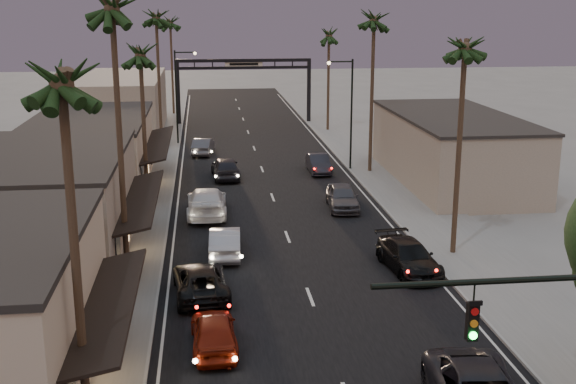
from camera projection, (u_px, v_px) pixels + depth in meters
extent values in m
plane|color=slate|center=(269.00, 187.00, 53.70)|extent=(200.00, 200.00, 0.00)
cube|color=black|center=(263.00, 172.00, 58.50)|extent=(14.00, 120.00, 0.02)
cube|color=slate|center=(150.00, 157.00, 64.13)|extent=(5.00, 92.00, 0.12)
cube|color=slate|center=(360.00, 152.00, 66.29)|extent=(5.00, 92.00, 0.12)
cube|color=gray|center=(48.00, 208.00, 38.07)|extent=(8.00, 14.00, 5.50)
cube|color=beige|center=(92.00, 153.00, 53.51)|extent=(8.00, 16.00, 5.00)
cube|color=gray|center=(123.00, 105.00, 75.48)|extent=(8.00, 20.00, 6.00)
cube|color=gray|center=(452.00, 150.00, 54.66)|extent=(8.00, 18.00, 5.00)
cylinder|color=black|center=(537.00, 279.00, 17.82)|extent=(8.40, 0.16, 0.16)
cube|color=black|center=(472.00, 322.00, 17.91)|extent=(0.28, 0.22, 1.00)
cube|color=black|center=(178.00, 94.00, 80.80)|extent=(0.40, 0.40, 7.00)
cube|color=black|center=(309.00, 92.00, 82.48)|extent=(0.40, 0.40, 7.00)
cube|color=black|center=(244.00, 60.00, 80.73)|extent=(15.20, 0.35, 0.35)
cube|color=black|center=(244.00, 68.00, 80.94)|extent=(15.20, 0.30, 0.30)
cube|color=beige|center=(244.00, 64.00, 80.82)|extent=(4.20, 0.12, 1.00)
cylinder|color=black|center=(351.00, 115.00, 58.18)|extent=(0.16, 0.16, 9.00)
cylinder|color=black|center=(340.00, 62.00, 56.99)|extent=(2.00, 0.12, 0.12)
sphere|color=#FFD899|center=(329.00, 63.00, 56.91)|extent=(0.30, 0.30, 0.30)
cylinder|color=black|center=(176.00, 98.00, 69.04)|extent=(0.16, 0.16, 9.00)
cylinder|color=black|center=(185.00, 52.00, 68.07)|extent=(2.00, 0.12, 0.12)
sphere|color=#FFD899|center=(195.00, 53.00, 68.20)|extent=(0.30, 0.30, 0.30)
cylinder|color=#38281C|center=(76.00, 270.00, 21.54)|extent=(0.28, 0.28, 11.00)
sphere|color=black|center=(60.00, 63.00, 20.00)|extent=(3.20, 3.20, 3.20)
cylinder|color=#38281C|center=(120.00, 152.00, 33.78)|extent=(0.28, 0.28, 13.00)
cylinder|color=#38281C|center=(144.00, 132.00, 47.61)|extent=(0.28, 0.28, 10.00)
sphere|color=black|center=(140.00, 46.00, 46.20)|extent=(3.20, 3.20, 3.20)
cylinder|color=#38281C|center=(159.00, 86.00, 65.62)|extent=(0.28, 0.28, 12.00)
sphere|color=black|center=(156.00, 11.00, 63.95)|extent=(3.20, 3.20, 3.20)
cylinder|color=#38281C|center=(459.00, 155.00, 37.91)|extent=(0.28, 0.28, 11.00)
sphere|color=black|center=(466.00, 37.00, 36.37)|extent=(3.20, 3.20, 3.20)
cylinder|color=#38281C|center=(372.00, 98.00, 57.00)|extent=(0.28, 0.28, 12.00)
sphere|color=black|center=(374.00, 12.00, 55.34)|extent=(3.20, 3.20, 3.20)
cylinder|color=#38281C|center=(328.00, 84.00, 76.48)|extent=(0.28, 0.28, 10.00)
sphere|color=black|center=(329.00, 30.00, 75.06)|extent=(3.20, 3.20, 3.20)
cylinder|color=#38281C|center=(172.00, 69.00, 87.88)|extent=(0.28, 0.28, 11.00)
sphere|color=black|center=(170.00, 18.00, 86.34)|extent=(3.20, 3.20, 3.20)
imported|color=maroon|center=(214.00, 332.00, 28.29)|extent=(1.91, 4.42, 1.48)
imported|color=black|center=(201.00, 281.00, 33.52)|extent=(2.81, 5.34, 1.43)
imported|color=#A0A1A5|center=(225.00, 241.00, 38.94)|extent=(1.84, 4.76, 1.55)
imported|color=silver|center=(207.00, 202.00, 46.32)|extent=(2.58, 6.18, 1.78)
imported|color=black|center=(226.00, 168.00, 56.19)|extent=(2.33, 5.10, 1.70)
imported|color=#454449|center=(203.00, 146.00, 65.22)|extent=(2.18, 4.73, 1.50)
imported|color=black|center=(409.00, 257.00, 36.60)|extent=(2.71, 5.48, 1.53)
imported|color=#424146|center=(342.00, 197.00, 47.82)|extent=(2.23, 4.90, 1.63)
imported|color=black|center=(319.00, 164.00, 58.13)|extent=(1.57, 4.48, 1.48)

